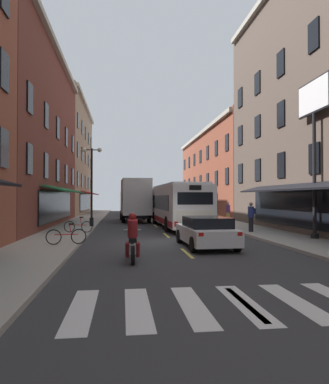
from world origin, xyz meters
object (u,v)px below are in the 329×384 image
at_px(billboard_sign, 314,117).
at_px(bicycle_mid, 66,236).
at_px(street_lamp_twin, 92,183).
at_px(pedestrian_mid, 228,212).
at_px(sedan_mid, 132,209).
at_px(pedestrian_near, 251,216).
at_px(box_truck, 135,200).
at_px(bicycle_near, 78,226).
at_px(motorcycle_rider, 133,240).
at_px(sedan_near, 206,232).
at_px(transit_bus, 177,205).

bearing_deg(billboard_sign, bicycle_mid, -176.02).
bearing_deg(street_lamp_twin, pedestrian_mid, 14.84).
relative_size(sedan_mid, pedestrian_near, 2.43).
height_order(billboard_sign, box_truck, billboard_sign).
height_order(sedan_mid, bicycle_near, sedan_mid).
height_order(bicycle_mid, pedestrian_near, pedestrian_near).
xyz_separation_m(billboard_sign, motorcycle_rider, (-9.21, -4.40, -5.54)).
height_order(sedan_near, pedestrian_mid, pedestrian_mid).
bearing_deg(transit_bus, box_truck, 112.64).
bearing_deg(box_truck, pedestrian_mid, -25.21).
relative_size(transit_bus, motorcycle_rider, 5.56).
height_order(transit_bus, bicycle_mid, transit_bus).
xyz_separation_m(sedan_mid, bicycle_mid, (-3.61, -27.16, -0.25)).
xyz_separation_m(box_truck, pedestrian_near, (6.50, -11.76, -0.89)).
relative_size(sedan_mid, bicycle_mid, 2.50).
xyz_separation_m(sedan_near, street_lamp_twin, (-5.83, 10.30, 2.55)).
bearing_deg(billboard_sign, bicycle_near, 160.04).
height_order(box_truck, bicycle_mid, box_truck).
relative_size(transit_bus, bicycle_near, 6.84).
bearing_deg(pedestrian_near, transit_bus, 3.20).
distance_m(box_truck, street_lamp_twin, 7.37).
distance_m(motorcycle_rider, pedestrian_near, 10.78).
bearing_deg(bicycle_near, pedestrian_mid, 33.00).
relative_size(billboard_sign, pedestrian_near, 4.54).
distance_m(box_truck, bicycle_near, 11.61).
xyz_separation_m(sedan_mid, street_lamp_twin, (-3.36, -17.47, 2.48)).
xyz_separation_m(bicycle_near, pedestrian_near, (10.18, -0.84, 0.57)).
distance_m(sedan_near, street_lamp_twin, 12.11).
bearing_deg(motorcycle_rider, billboard_sign, 25.54).
xyz_separation_m(transit_bus, sedan_mid, (-2.74, 17.75, -0.87)).
relative_size(sedan_near, motorcycle_rider, 2.12).
xyz_separation_m(sedan_near, bicycle_near, (-6.22, 5.86, -0.18)).
height_order(motorcycle_rider, street_lamp_twin, street_lamp_twin).
bearing_deg(bicycle_mid, pedestrian_mid, 48.44).
relative_size(billboard_sign, bicycle_near, 4.73).
bearing_deg(pedestrian_near, motorcycle_rider, 104.54).
xyz_separation_m(sedan_near, motorcycle_rider, (-3.30, -2.95, 0.02)).
bearing_deg(transit_bus, bicycle_mid, -124.01).
height_order(billboard_sign, sedan_near, billboard_sign).
bearing_deg(pedestrian_mid, sedan_mid, 100.03).
bearing_deg(transit_bus, sedan_near, -91.59).
relative_size(bicycle_mid, street_lamp_twin, 0.31).
bearing_deg(pedestrian_near, box_truck, -4.18).
height_order(billboard_sign, pedestrian_mid, billboard_sign).
bearing_deg(sedan_mid, street_lamp_twin, -100.90).
distance_m(bicycle_mid, pedestrian_mid, 16.81).
height_order(sedan_mid, pedestrian_near, pedestrian_near).
relative_size(transit_bus, box_truck, 1.62).
relative_size(bicycle_mid, pedestrian_mid, 1.05).
xyz_separation_m(sedan_mid, motorcycle_rider, (-0.83, -30.72, -0.05)).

